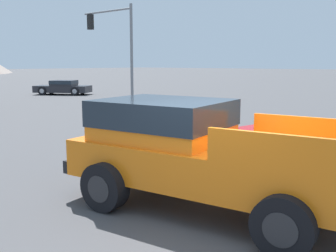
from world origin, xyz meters
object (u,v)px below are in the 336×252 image
Objects in this scene: orange_pickup_truck at (195,148)px; red_convertible_car at (305,145)px; parked_car_dark at (63,87)px; traffic_light_main at (113,37)px.

orange_pickup_truck is 4.56m from red_convertible_car.
red_convertible_car is 0.94× the size of parked_car_dark.
parked_car_dark is (13.11, 23.33, -0.47)m from orange_pickup_truck.
traffic_light_main reaches higher than orange_pickup_truck.
traffic_light_main is (10.06, 13.62, 2.97)m from orange_pickup_truck.
orange_pickup_truck is at bearing -172.27° from red_convertible_car.
orange_pickup_truck reaches higher than red_convertible_car.
orange_pickup_truck is 17.19m from traffic_light_main.
red_convertible_car is 15.32m from traffic_light_main.
orange_pickup_truck is at bearing 143.56° from traffic_light_main.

